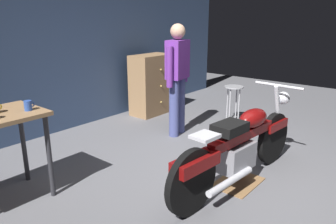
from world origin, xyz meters
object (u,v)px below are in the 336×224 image
Objects in this scene: motorcycle at (240,145)px; mug_blue_enamel at (28,105)px; shop_stool at (234,94)px; wooden_dresser at (152,85)px; person_standing at (177,75)px.

mug_blue_enamel is at bearing 140.25° from motorcycle.
shop_stool is 1.53m from wooden_dresser.
motorcycle is 1.99× the size of wooden_dresser.
motorcycle is at bearing -149.29° from shop_stool.
wooden_dresser is at bearing 107.32° from shop_stool.
shop_stool is at bearing 35.27° from motorcycle.
mug_blue_enamel is at bearing -10.29° from person_standing.
shop_stool is 0.58× the size of wooden_dresser.
motorcycle is 1.76m from person_standing.
mug_blue_enamel is at bearing 173.61° from shop_stool.
person_standing is 1.28m from wooden_dresser.
wooden_dresser is (-0.45, 1.46, 0.05)m from shop_stool.
motorcycle is 1.31× the size of person_standing.
person_standing is 1.52× the size of wooden_dresser.
wooden_dresser reaches higher than shop_stool.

